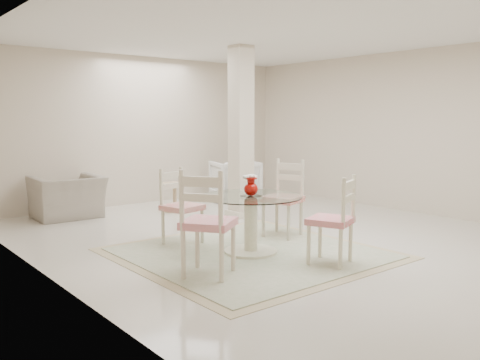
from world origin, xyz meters
TOP-DOWN VIEW (x-y plane):
  - ground at (0.00, 0.00)m, footprint 7.00×7.00m
  - room_shell at (0.00, 0.00)m, footprint 6.02×7.02m
  - column at (0.50, 1.30)m, footprint 0.30×0.30m
  - area_rug at (-0.86, -0.55)m, footprint 2.80×2.80m
  - dining_table at (-0.86, -0.55)m, footprint 1.19×1.19m
  - red_vase at (-0.86, -0.54)m, footprint 0.19×0.16m
  - dining_chair_east at (0.08, -0.15)m, footprint 0.57×0.57m
  - dining_chair_north at (-1.25, 0.39)m, footprint 0.50×0.50m
  - dining_chair_west at (-1.80, -0.97)m, footprint 0.67×0.67m
  - dining_chair_south at (-0.46, -1.48)m, footprint 0.56×0.56m
  - recliner_taupe at (-1.72, 2.93)m, footprint 1.05×0.93m
  - armchair_white at (1.49, 2.70)m, footprint 1.04×1.06m
  - side_table at (-0.07, 2.39)m, footprint 0.46×0.46m

SIDE VIEW (x-z plane):
  - ground at x=0.00m, z-range 0.00..0.00m
  - area_rug at x=-0.86m, z-range 0.00..0.02m
  - side_table at x=-0.07m, z-range -0.02..0.46m
  - recliner_taupe at x=-1.72m, z-range 0.00..0.67m
  - dining_table at x=-0.86m, z-range 0.01..0.69m
  - armchair_white at x=1.49m, z-range 0.00..0.77m
  - dining_chair_north at x=-1.25m, z-range 0.03..1.08m
  - dining_chair_south at x=-0.46m, z-range 0.03..1.10m
  - dining_chair_east at x=0.08m, z-range 0.03..1.16m
  - dining_chair_west at x=-1.80m, z-range 0.03..1.23m
  - red_vase at x=-0.86m, z-range 0.68..0.93m
  - column at x=0.50m, z-range 0.00..2.70m
  - room_shell at x=0.00m, z-range 0.50..3.21m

